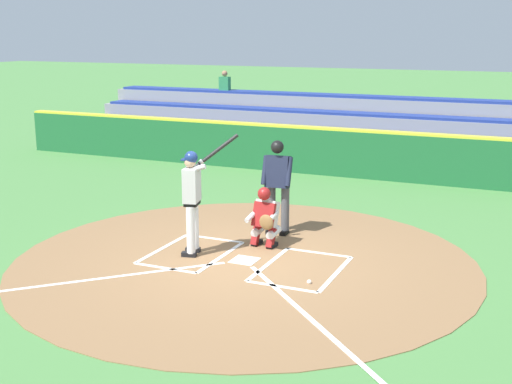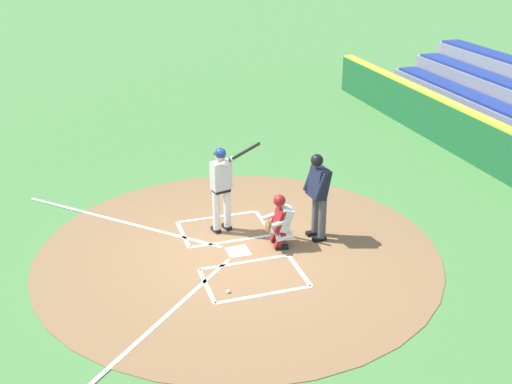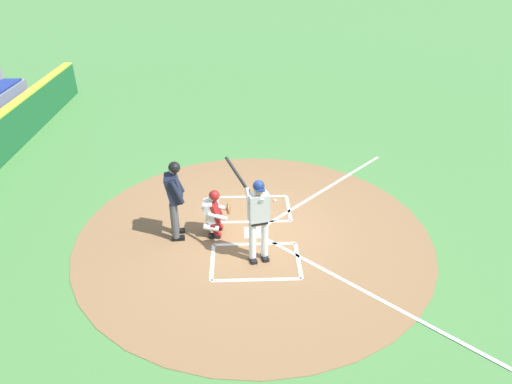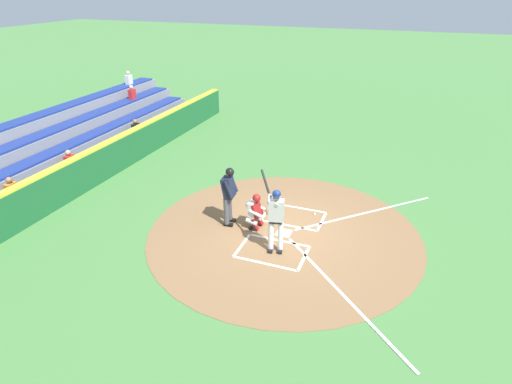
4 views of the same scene
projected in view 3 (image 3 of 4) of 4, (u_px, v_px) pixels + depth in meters
The scene contains 7 objects.
ground_plane at pixel (254, 233), 10.42m from camera, with size 120.00×120.00×0.00m, color #4C8442.
dirt_circle at pixel (254, 233), 10.42m from camera, with size 8.00×8.00×0.01m, color olive.
home_plate_and_chalk at pixel (292, 232), 10.44m from camera, with size 7.93×4.91×0.01m.
batter at pixel (258, 215), 9.04m from camera, with size 0.83×0.89×2.13m.
catcher at pixel (215, 212), 10.12m from camera, with size 0.59×0.65×1.13m.
plate_umpire at pixel (174, 195), 9.77m from camera, with size 0.61×0.45×1.86m.
baseball at pixel (275, 200), 11.63m from camera, with size 0.07×0.07×0.07m, color white.
Camera 3 is at (8.62, -0.26, 5.93)m, focal length 31.89 mm.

